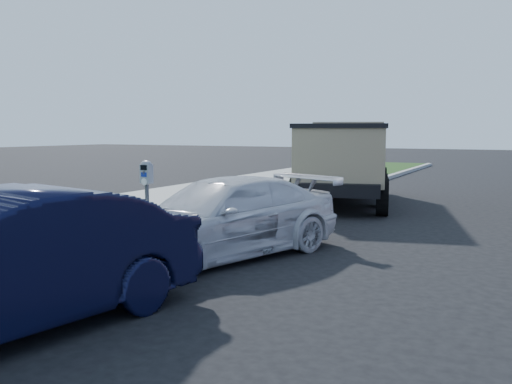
% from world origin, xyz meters
% --- Properties ---
extents(ground, '(120.00, 120.00, 0.00)m').
position_xyz_m(ground, '(0.00, 0.00, 0.00)').
color(ground, black).
rests_on(ground, ground).
extents(streetside, '(6.12, 50.00, 0.15)m').
position_xyz_m(streetside, '(-5.57, 2.00, 0.07)').
color(streetside, gray).
rests_on(streetside, ground).
extents(parking_meter, '(0.21, 0.15, 1.49)m').
position_xyz_m(parking_meter, '(-2.65, -0.61, 1.22)').
color(parking_meter, '#3F4247').
rests_on(parking_meter, ground).
extents(white_wagon, '(3.34, 4.93, 1.33)m').
position_xyz_m(white_wagon, '(-1.48, -0.00, 0.66)').
color(white_wagon, silver).
rests_on(white_wagon, ground).
extents(dump_truck, '(3.74, 6.53, 2.41)m').
position_xyz_m(dump_truck, '(-1.86, 7.74, 1.36)').
color(dump_truck, black).
rests_on(dump_truck, ground).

